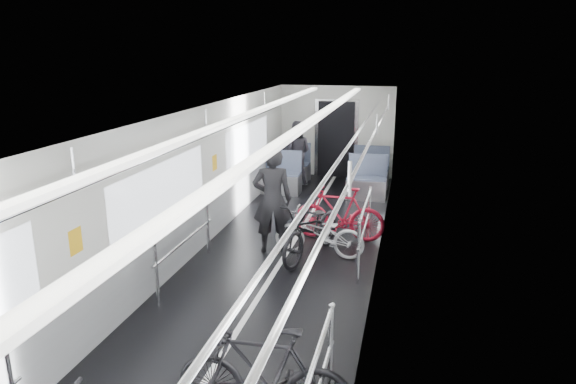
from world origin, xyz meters
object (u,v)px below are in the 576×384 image
(person_seated, at_px, (296,152))
(bike_right_mid, at_px, (319,233))
(bike_right_far, at_px, (339,213))
(person_standing, at_px, (272,200))
(bike_right_near, at_px, (264,375))
(bike_aisle, at_px, (312,229))

(person_seated, bearing_deg, bike_right_mid, 108.66)
(bike_right_far, bearing_deg, person_seated, -155.93)
(person_seated, bearing_deg, person_standing, 99.38)
(bike_right_near, distance_m, bike_aisle, 3.93)
(bike_right_near, distance_m, bike_right_mid, 3.98)
(bike_right_near, xyz_separation_m, bike_right_far, (0.00, 4.82, -0.00))
(bike_right_far, xyz_separation_m, person_standing, (-1.01, -0.80, 0.42))
(bike_aisle, distance_m, person_seated, 4.88)
(bike_right_near, xyz_separation_m, bike_aisle, (-0.31, 3.92, -0.01))
(bike_right_near, xyz_separation_m, bike_right_mid, (-0.21, 3.97, -0.09))
(bike_right_mid, bearing_deg, bike_right_far, 169.03)
(bike_right_mid, xyz_separation_m, person_standing, (-0.79, 0.04, 0.51))
(person_standing, xyz_separation_m, person_seated, (-0.62, 4.59, -0.11))
(bike_right_near, distance_m, person_seated, 8.77)
(bike_right_near, bearing_deg, person_seated, -171.84)
(bike_right_near, bearing_deg, bike_right_far, 177.45)
(bike_aisle, bearing_deg, person_standing, -171.75)
(bike_right_near, height_order, bike_aisle, bike_right_near)
(bike_right_mid, distance_m, person_standing, 0.94)
(bike_right_far, relative_size, person_seated, 1.02)
(bike_right_near, bearing_deg, bike_right_mid, -179.45)
(bike_right_mid, height_order, person_seated, person_seated)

